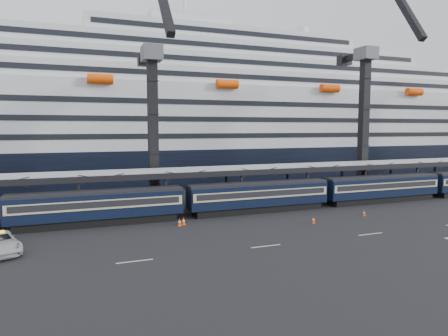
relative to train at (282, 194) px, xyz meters
The scene contains 10 objects.
ground 11.25m from the train, 65.06° to the right, with size 260.00×260.00×0.00m, color black.
train is the anchor object (origin of this frame).
canopy 6.85m from the train, 40.71° to the left, with size 130.00×6.25×5.53m.
cruise_ship 37.56m from the train, 84.34° to the left, with size 214.09×28.84×34.00m.
crane_dark_near 20.10m from the train, 150.76° to the left, with size 4.50×17.75×35.08m.
crane_dark_mid 23.83m from the train, 21.11° to the left, with size 4.50×18.24×39.64m.
traffic_cone_b 15.47m from the train, 166.30° to the right, with size 0.43×0.43×0.85m.
traffic_cone_c 14.84m from the train, 167.23° to the right, with size 0.44×0.44×0.87m.
traffic_cone_d 8.06m from the train, 91.43° to the right, with size 0.39×0.39×0.78m.
traffic_cone_e 10.54m from the train, 40.45° to the right, with size 0.36×0.36×0.72m.
Camera 1 is at (-30.33, -36.32, 10.90)m, focal length 32.00 mm.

